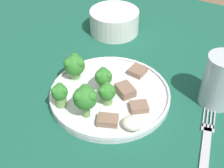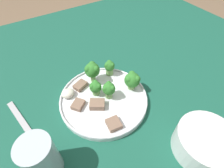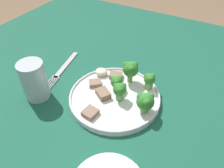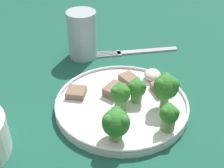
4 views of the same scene
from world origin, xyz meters
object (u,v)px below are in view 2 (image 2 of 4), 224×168
fork (26,127)px  drinking_glass (42,159)px  dinner_plate (104,99)px  cream_bowl (204,143)px

fork → drinking_glass: (-0.02, 0.13, 0.05)m
dinner_plate → drinking_glass: (0.20, 0.09, 0.04)m
fork → drinking_glass: drinking_glass is taller
dinner_plate → cream_bowl: cream_bowl is taller
dinner_plate → drinking_glass: 0.22m
fork → drinking_glass: 0.14m
cream_bowl → drinking_glass: drinking_glass is taller
fork → cream_bowl: 0.43m
cream_bowl → drinking_glass: (0.31, -0.15, 0.02)m
drinking_glass → dinner_plate: bearing=-154.6°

